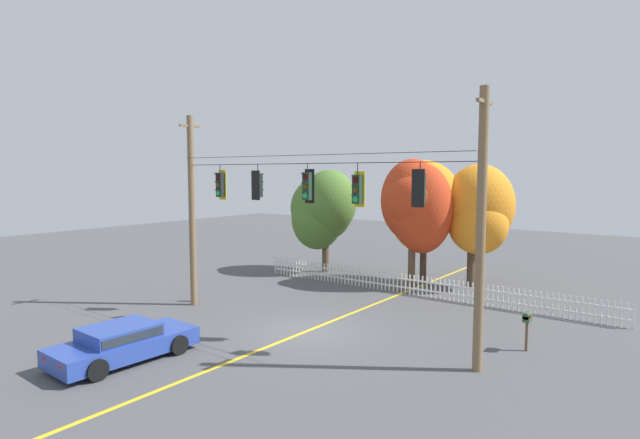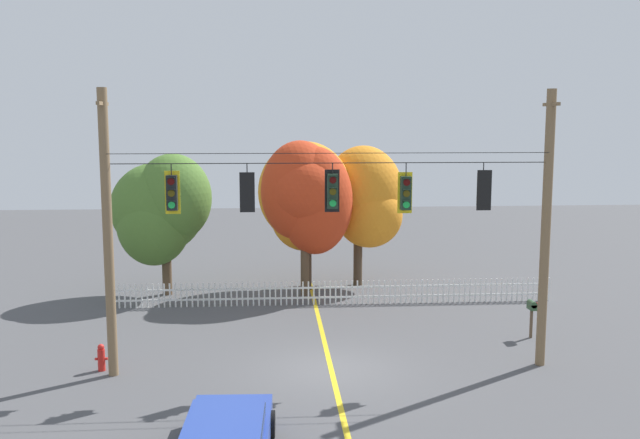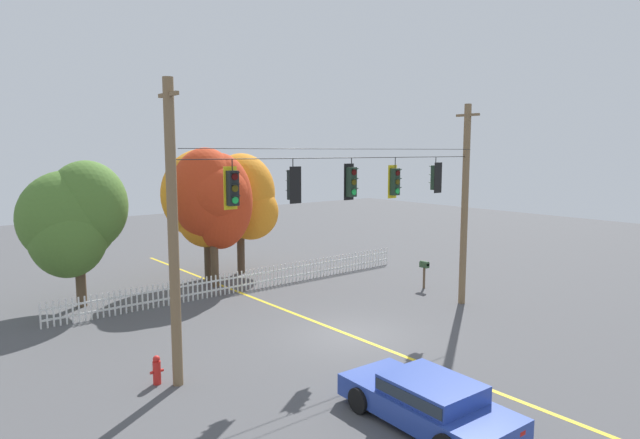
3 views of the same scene
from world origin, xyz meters
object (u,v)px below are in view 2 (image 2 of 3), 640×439
(autumn_maple_far_west, at_px, (365,199))
(fire_hydrant, at_px, (101,357))
(traffic_signal_westbound_side, at_px, (406,193))
(autumn_maple_near_fence, at_px, (161,209))
(traffic_signal_northbound_secondary, at_px, (247,192))
(traffic_signal_southbound_primary, at_px, (332,191))
(traffic_signal_northbound_primary, at_px, (483,190))
(autumn_maple_mid, at_px, (307,195))
(roadside_mailbox, at_px, (532,308))
(autumn_oak_far_east, at_px, (305,198))
(traffic_signal_eastbound_side, at_px, (172,193))

(autumn_maple_far_west, distance_m, fire_hydrant, 14.57)
(traffic_signal_westbound_side, relative_size, autumn_maple_near_fence, 0.25)
(traffic_signal_northbound_secondary, distance_m, traffic_signal_southbound_primary, 2.47)
(traffic_signal_westbound_side, height_order, traffic_signal_northbound_primary, same)
(traffic_signal_northbound_primary, height_order, autumn_maple_near_fence, traffic_signal_northbound_primary)
(autumn_maple_mid, xyz_separation_m, roadside_mailbox, (7.39, -6.77, -3.26))
(autumn_maple_near_fence, relative_size, autumn_oak_far_east, 0.93)
(traffic_signal_westbound_side, bearing_deg, autumn_maple_near_fence, 131.66)
(autumn_maple_far_west, bearing_deg, autumn_oak_far_east, -163.27)
(traffic_signal_eastbound_side, xyz_separation_m, autumn_maple_mid, (4.37, 9.43, -1.07))
(autumn_oak_far_east, distance_m, autumn_maple_far_west, 2.88)
(autumn_oak_far_east, height_order, fire_hydrant, autumn_oak_far_east)
(traffic_signal_northbound_primary, height_order, autumn_maple_mid, autumn_maple_mid)
(traffic_signal_eastbound_side, relative_size, traffic_signal_southbound_primary, 1.01)
(traffic_signal_eastbound_side, xyz_separation_m, traffic_signal_westbound_side, (6.78, -0.00, -0.06))
(autumn_maple_near_fence, bearing_deg, fire_hydrant, -92.98)
(autumn_maple_mid, bearing_deg, traffic_signal_eastbound_side, -114.86)
(traffic_signal_southbound_primary, distance_m, autumn_maple_mid, 9.49)
(autumn_maple_far_west, xyz_separation_m, roadside_mailbox, (4.70, -8.34, -2.87))
(traffic_signal_northbound_primary, relative_size, roadside_mailbox, 1.07)
(autumn_maple_near_fence, distance_m, roadside_mailbox, 15.49)
(traffic_signal_southbound_primary, xyz_separation_m, autumn_maple_far_west, (2.43, 11.00, -1.47))
(autumn_oak_far_east, height_order, roadside_mailbox, autumn_oak_far_east)
(traffic_signal_northbound_primary, bearing_deg, roadside_mailbox, 45.06)
(roadside_mailbox, bearing_deg, autumn_maple_near_fence, 152.72)
(traffic_signal_eastbound_side, distance_m, autumn_maple_near_fence, 9.96)
(traffic_signal_northbound_secondary, bearing_deg, traffic_signal_westbound_side, 0.24)
(traffic_signal_northbound_secondary, xyz_separation_m, autumn_maple_far_west, (4.90, 11.02, -1.47))
(traffic_signal_eastbound_side, bearing_deg, fire_hydrant, 170.25)
(traffic_signal_southbound_primary, bearing_deg, autumn_maple_mid, 91.54)
(autumn_maple_mid, bearing_deg, traffic_signal_southbound_primary, -88.46)
(traffic_signal_eastbound_side, relative_size, autumn_oak_far_east, 0.22)
(traffic_signal_eastbound_side, bearing_deg, traffic_signal_northbound_secondary, -0.51)
(traffic_signal_southbound_primary, distance_m, roadside_mailbox, 8.76)
(traffic_signal_southbound_primary, distance_m, autumn_oak_far_east, 10.26)
(traffic_signal_northbound_secondary, height_order, fire_hydrant, traffic_signal_northbound_secondary)
(traffic_signal_northbound_secondary, height_order, autumn_maple_far_west, autumn_maple_far_west)
(traffic_signal_southbound_primary, relative_size, autumn_oak_far_east, 0.22)
(traffic_signal_eastbound_side, distance_m, autumn_oak_far_east, 11.12)
(autumn_oak_far_east, bearing_deg, traffic_signal_eastbound_side, -112.93)
(traffic_signal_northbound_primary, xyz_separation_m, autumn_oak_far_east, (-4.78, 10.19, -1.30))
(traffic_signal_northbound_secondary, relative_size, traffic_signal_westbound_side, 0.93)
(traffic_signal_eastbound_side, bearing_deg, traffic_signal_northbound_primary, -0.12)
(traffic_signal_southbound_primary, distance_m, autumn_maple_near_fence, 11.72)
(autumn_maple_far_west, bearing_deg, traffic_signal_eastbound_side, -122.68)
(traffic_signal_southbound_primary, bearing_deg, traffic_signal_northbound_primary, -0.25)
(traffic_signal_southbound_primary, height_order, autumn_maple_near_fence, traffic_signal_southbound_primary)
(traffic_signal_eastbound_side, height_order, autumn_maple_far_west, autumn_maple_far_west)
(traffic_signal_eastbound_side, xyz_separation_m, roadside_mailbox, (11.75, 2.66, -4.33))
(autumn_maple_near_fence, distance_m, fire_hydrant, 9.85)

